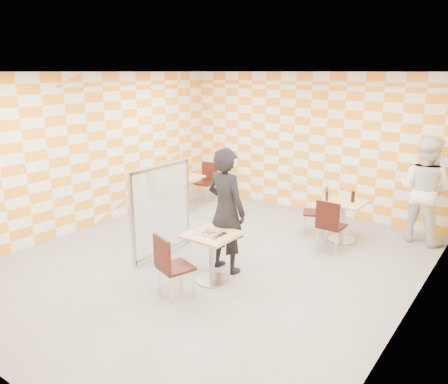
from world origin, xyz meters
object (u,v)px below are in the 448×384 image
empty_table (184,187)px  chair_empty_far (207,179)px  sport_bottle (342,194)px  chair_second_side (320,208)px  second_table (343,214)px  partition (162,210)px  chair_empty_near (157,191)px  man_white (424,190)px  main_table (212,249)px  chair_main_front (170,263)px  chair_second_front (330,222)px  soda_bottle (353,197)px  man_dark (226,211)px

empty_table → chair_empty_far: bearing=88.6°
sport_bottle → chair_second_side: bearing=-155.0°
second_table → chair_empty_far: size_ratio=0.81×
empty_table → partition: bearing=-57.2°
second_table → empty_table: (-3.63, -0.20, 0.00)m
chair_empty_near → man_white: bearing=19.9°
empty_table → partition: 2.61m
chair_second_side → sport_bottle: sport_bottle is taller
partition → chair_second_side: bearing=53.2°
second_table → empty_table: size_ratio=1.00×
chair_empty_near → chair_empty_far: same height
main_table → chair_empty_far: bearing=129.1°
chair_main_front → sport_bottle: bearing=75.1°
sport_bottle → chair_main_front: bearing=-104.9°
chair_empty_far → sport_bottle: (3.50, -0.45, 0.29)m
chair_second_front → sport_bottle: sport_bottle is taller
chair_second_side → man_white: man_white is taller
chair_main_front → chair_second_side: same height
chair_main_front → empty_table: bearing=128.3°
partition → sport_bottle: 3.29m
chair_empty_near → soda_bottle: soda_bottle is taller
empty_table → chair_empty_near: chair_empty_near is taller
empty_table → partition: partition is taller
chair_main_front → partition: 1.59m
main_table → chair_second_side: bearing=79.4°
chair_empty_far → partition: 3.30m
sport_bottle → main_table: bearing=-106.5°
main_table → second_table: 2.85m
chair_second_side → man_white: bearing=28.4°
man_dark → man_white: 3.76m
chair_empty_near → sport_bottle: 3.83m
man_dark → sport_bottle: size_ratio=9.68×
second_table → empty_table: 3.63m
second_table → chair_empty_near: bearing=-166.0°
chair_empty_near → sport_bottle: bearing=16.5°
empty_table → partition: size_ratio=0.48×
second_table → man_dark: (-1.01, -2.23, 0.46)m
chair_empty_near → chair_empty_far: 1.54m
empty_table → chair_second_side: size_ratio=0.81×
empty_table → man_white: bearing=12.4°
main_table → partition: bearing=166.9°
chair_second_side → chair_main_front: bearing=-100.2°
partition → sport_bottle: (2.11, 2.53, 0.05)m
chair_second_side → chair_empty_near: size_ratio=1.00×
chair_main_front → chair_empty_near: (-2.70, 2.51, 0.00)m
second_table → soda_bottle: bearing=20.2°
second_table → sport_bottle: sport_bottle is taller
main_table → chair_second_side: 2.72m
main_table → chair_main_front: bearing=-98.8°
chair_empty_near → man_dark: 3.08m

